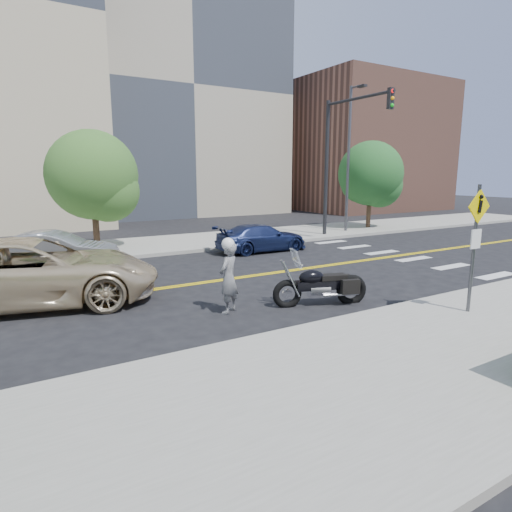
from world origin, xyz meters
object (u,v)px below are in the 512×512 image
Objects in this scene: motorcyclist at (228,276)px; parked_car_silver at (55,252)px; pedestrian_sign at (475,236)px; parked_car_blue at (262,238)px; motorcycle at (321,277)px; suv at (32,272)px.

parked_car_silver is (-3.15, 7.21, -0.23)m from motorcyclist.
parked_car_blue is at bearing 87.51° from pedestrian_sign.
suv is (-6.45, 3.83, 0.13)m from motorcycle.
motorcyclist is at bearing -114.62° from suv.
pedestrian_sign is at bearing 109.67° from motorcyclist.
parked_car_silver is at bearing -102.24° from motorcyclist.
parked_car_silver is at bearing 127.05° from pedestrian_sign.
pedestrian_sign is 0.47× the size of suv.
motorcycle reaches higher than parked_car_blue.
motorcycle is at bearing 132.48° from pedestrian_sign.
motorcyclist is at bearing -177.57° from motorcycle.
parked_car_silver is at bearing 0.30° from suv.
motorcycle is 0.58× the size of parked_car_silver.
pedestrian_sign is at bearing -29.57° from motorcycle.
pedestrian_sign is at bearing 178.17° from parked_car_blue.
motorcyclist is 7.87m from parked_car_silver.
pedestrian_sign is 1.21× the size of motorcycle.
motorcyclist is at bearing 145.53° from pedestrian_sign.
suv is (-4.08, 3.17, -0.05)m from motorcyclist.
motorcyclist reaches higher than motorcycle.
pedestrian_sign is at bearing -121.51° from parked_car_silver.
motorcyclist is at bearing 143.82° from parked_car_blue.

